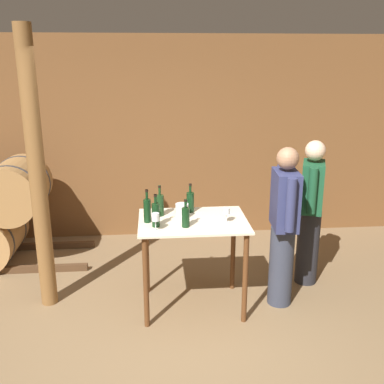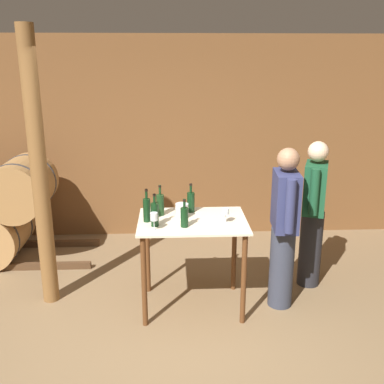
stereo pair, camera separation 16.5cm
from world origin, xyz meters
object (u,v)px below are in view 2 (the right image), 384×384
at_px(wine_bottle_right, 184,216).
at_px(wine_bottle_far_right, 191,201).
at_px(wine_bottle_center, 160,204).
at_px(wine_glass_near_left, 154,217).
at_px(ice_bucket, 182,211).
at_px(wooden_post, 39,173).
at_px(wine_bottle_far_left, 147,209).
at_px(person_host, 284,226).
at_px(wine_bottle_left, 155,214).
at_px(wine_glass_near_center, 226,212).
at_px(person_visitor_with_scarf, 313,212).

height_order(wine_bottle_right, wine_bottle_far_right, wine_bottle_far_right).
relative_size(wine_bottle_center, wine_bottle_right, 1.15).
relative_size(wine_bottle_right, wine_glass_near_left, 1.61).
distance_m(wine_glass_near_left, ice_bucket, 0.42).
bearing_deg(wooden_post, ice_bucket, -4.57).
height_order(wine_bottle_far_left, wine_bottle_right, wine_bottle_far_left).
height_order(wine_bottle_far_left, wine_bottle_far_right, wine_bottle_far_left).
bearing_deg(ice_bucket, person_host, -5.73).
xyz_separation_m(wooden_post, wine_bottle_far_right, (1.45, 0.05, -0.32)).
bearing_deg(wine_bottle_left, wine_bottle_far_right, 47.38).
distance_m(wine_glass_near_left, person_host, 1.27).
distance_m(wine_bottle_right, person_host, 0.99).
height_order(wine_bottle_left, wine_glass_near_center, wine_bottle_left).
bearing_deg(wine_bottle_right, wine_bottle_left, 173.21).
relative_size(wine_bottle_left, person_visitor_with_scarf, 0.19).
bearing_deg(ice_bucket, wooden_post, 175.43).
bearing_deg(person_host, wine_bottle_far_left, 179.94).
relative_size(ice_bucket, person_host, 0.09).
bearing_deg(wine_bottle_far_left, person_visitor_with_scarf, 13.61).
bearing_deg(wooden_post, wine_glass_near_left, -21.50).
distance_m(wine_bottle_right, ice_bucket, 0.25).
bearing_deg(wine_bottle_center, wine_glass_near_left, -96.66).
bearing_deg(person_visitor_with_scarf, ice_bucket, -167.05).
bearing_deg(wine_bottle_far_left, wine_glass_near_center, -5.53).
bearing_deg(wine_bottle_far_left, wine_glass_near_left, -71.79).
relative_size(wine_bottle_far_left, person_visitor_with_scarf, 0.20).
relative_size(wine_bottle_center, ice_bucket, 2.21).
bearing_deg(wine_bottle_right, wine_bottle_far_right, 79.43).
relative_size(wine_bottle_left, person_host, 0.19).
bearing_deg(wine_glass_near_left, wine_bottle_left, 88.04).
xyz_separation_m(ice_bucket, person_visitor_with_scarf, (1.40, 0.32, -0.15)).
relative_size(wine_bottle_far_left, person_host, 0.20).
bearing_deg(person_visitor_with_scarf, wine_glass_near_left, -158.69).
bearing_deg(wooden_post, wine_bottle_right, -14.73).
bearing_deg(wine_bottle_right, wine_bottle_far_left, 156.01).
distance_m(wine_bottle_far_right, wine_glass_near_left, 0.60).
bearing_deg(wine_bottle_far_left, wine_bottle_center, 55.04).
bearing_deg(wine_glass_near_center, person_host, 6.92).
height_order(ice_bucket, person_visitor_with_scarf, person_visitor_with_scarf).
bearing_deg(wine_bottle_right, wine_bottle_center, 124.67).
bearing_deg(wine_glass_near_center, person_visitor_with_scarf, 26.26).
relative_size(wine_bottle_far_left, wine_glass_near_center, 2.22).
bearing_deg(wine_glass_near_center, wine_glass_near_left, -166.77).
height_order(wooden_post, person_host, wooden_post).
xyz_separation_m(ice_bucket, person_host, (0.98, -0.10, -0.14)).
relative_size(wine_bottle_far_left, wine_glass_near_left, 1.93).
bearing_deg(wine_glass_near_left, wine_glass_near_center, 13.23).
bearing_deg(wine_bottle_far_left, wine_bottle_right, -23.99).
bearing_deg(wine_bottle_left, wine_glass_near_left, -91.96).
xyz_separation_m(wooden_post, wine_bottle_left, (1.10, -0.33, -0.31)).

